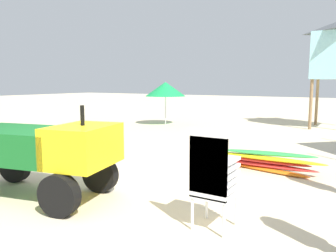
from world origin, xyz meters
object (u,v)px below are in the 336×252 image
(surfboard_pile, at_px, (264,161))
(beach_umbrella_left, at_px, (165,89))
(stacked_plastic_chairs, at_px, (212,172))
(utility_cart, at_px, (39,149))

(surfboard_pile, bearing_deg, beach_umbrella_left, 137.44)
(stacked_plastic_chairs, bearing_deg, beach_umbrella_left, 125.35)
(utility_cart, relative_size, stacked_plastic_chairs, 2.13)
(surfboard_pile, bearing_deg, utility_cart, -125.87)
(utility_cart, relative_size, surfboard_pile, 1.13)
(stacked_plastic_chairs, relative_size, surfboard_pile, 0.53)
(surfboard_pile, height_order, beach_umbrella_left, beach_umbrella_left)
(stacked_plastic_chairs, relative_size, beach_umbrella_left, 0.70)
(stacked_plastic_chairs, height_order, beach_umbrella_left, beach_umbrella_left)
(stacked_plastic_chairs, distance_m, surfboard_pile, 3.27)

